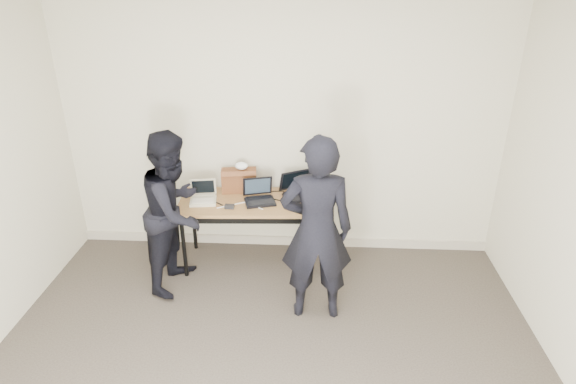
# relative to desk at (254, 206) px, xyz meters

# --- Properties ---
(room) EXTENTS (4.60, 4.60, 2.80)m
(room) POSITION_rel_desk_xyz_m (0.25, -1.86, 0.69)
(room) COLOR #403830
(room) RESTS_ON ground
(desk) EXTENTS (1.53, 0.72, 0.72)m
(desk) POSITION_rel_desk_xyz_m (0.00, 0.00, 0.00)
(desk) COLOR olive
(desk) RESTS_ON ground
(laptop_beige) EXTENTS (0.29, 0.28, 0.21)m
(laptop_beige) POSITION_rel_desk_xyz_m (-0.51, -0.03, 0.10)
(laptop_beige) COLOR #C0B99A
(laptop_beige) RESTS_ON desk
(laptop_center) EXTENTS (0.36, 0.35, 0.23)m
(laptop_center) POSITION_rel_desk_xyz_m (0.05, 0.01, 0.11)
(laptop_center) COLOR black
(laptop_center) RESTS_ON desk
(laptop_right) EXTENTS (0.44, 0.43, 0.24)m
(laptop_right) POSITION_rel_desk_xyz_m (0.44, 0.17, 0.11)
(laptop_right) COLOR black
(laptop_right) RESTS_ON desk
(leather_satchel) EXTENTS (0.38, 0.22, 0.25)m
(leather_satchel) POSITION_rel_desk_xyz_m (-0.18, 0.23, 0.19)
(leather_satchel) COLOR brown
(leather_satchel) RESTS_ON desk
(tissue) EXTENTS (0.14, 0.10, 0.08)m
(tissue) POSITION_rel_desk_xyz_m (-0.15, 0.23, 0.34)
(tissue) COLOR white
(tissue) RESTS_ON leather_satchel
(equipment_box) EXTENTS (0.30, 0.26, 0.16)m
(equipment_box) POSITION_rel_desk_xyz_m (0.63, 0.19, 0.14)
(equipment_box) COLOR black
(equipment_box) RESTS_ON desk
(power_brick) EXTENTS (0.09, 0.06, 0.03)m
(power_brick) POSITION_rel_desk_xyz_m (-0.22, -0.17, 0.08)
(power_brick) COLOR black
(power_brick) RESTS_ON desk
(cables) EXTENTS (1.15, 0.44, 0.01)m
(cables) POSITION_rel_desk_xyz_m (0.05, 0.00, 0.06)
(cables) COLOR black
(cables) RESTS_ON desk
(person_typist) EXTENTS (0.64, 0.44, 1.69)m
(person_typist) POSITION_rel_desk_xyz_m (0.62, -0.78, 0.18)
(person_typist) COLOR black
(person_typist) RESTS_ON ground
(person_observer) EXTENTS (0.73, 0.86, 1.56)m
(person_observer) POSITION_rel_desk_xyz_m (-0.70, -0.37, 0.12)
(person_observer) COLOR black
(person_observer) RESTS_ON ground
(baseboard) EXTENTS (4.50, 0.03, 0.10)m
(baseboard) POSITION_rel_desk_xyz_m (0.25, 0.37, -0.61)
(baseboard) COLOR #B4AA95
(baseboard) RESTS_ON ground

